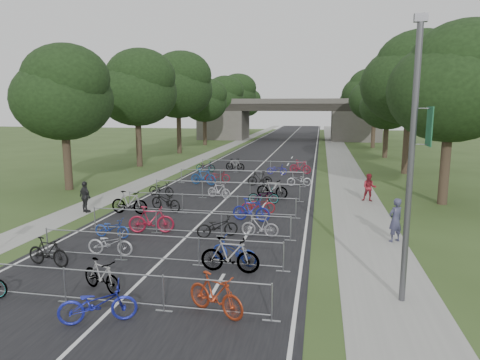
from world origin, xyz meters
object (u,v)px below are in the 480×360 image
Objects in this scene: lamppost at (412,159)px; pedestrian_a at (395,220)px; pedestrian_b at (369,188)px; bike_2 at (98,304)px; overpass_bridge at (288,119)px; bike_1 at (102,276)px; pedestrian_c at (85,197)px.

pedestrian_a is at bearing 83.47° from lamppost.
lamppost is at bearing -84.37° from pedestrian_b.
bike_2 is 1.21× the size of pedestrian_b.
pedestrian_a reaches higher than pedestrian_b.
pedestrian_b reaches higher than bike_2.
overpass_bridge is 65.99m from bike_2.
lamppost is at bearing -58.57° from bike_1.
pedestrian_b is at bearing -51.00° from bike_2.
pedestrian_b is at bearing -129.00° from pedestrian_c.
bike_1 is (-0.85, -64.08, -3.01)m from overpass_bridge.
bike_2 is at bearing -89.97° from overpass_bridge.
overpass_bridge is at bearing 97.53° from lamppost.
bike_2 is at bearing -160.60° from lamppost.
bike_1 is at bearing -90.76° from overpass_bridge.
pedestrian_c reaches higher than bike_1.
lamppost reaches higher than pedestrian_c.
bike_2 is at bearing -109.95° from pedestrian_b.
lamppost reaches higher than pedestrian_a.
overpass_bridge is 55.33m from pedestrian_c.
pedestrian_c is at bearing -97.07° from overpass_bridge.
overpass_bridge is 49.90m from pedestrian_b.
pedestrian_b is (9.62, 15.03, 0.33)m from bike_1.
lamppost is 4.82× the size of pedestrian_b.
pedestrian_a is at bearing -81.04° from overpass_bridge.
bike_1 is at bearing -115.20° from pedestrian_b.
bike_1 is at bearing 0.02° from pedestrian_a.
pedestrian_b is at bearing 88.20° from lamppost.
pedestrian_a is (8.98, 8.82, 0.41)m from bike_2.
bike_2 is 13.01m from pedestrian_c.
overpass_bridge reaches higher than pedestrian_a.
pedestrian_c is (-15.13, 8.15, -3.41)m from lamppost.
pedestrian_c reaches higher than bike_2.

